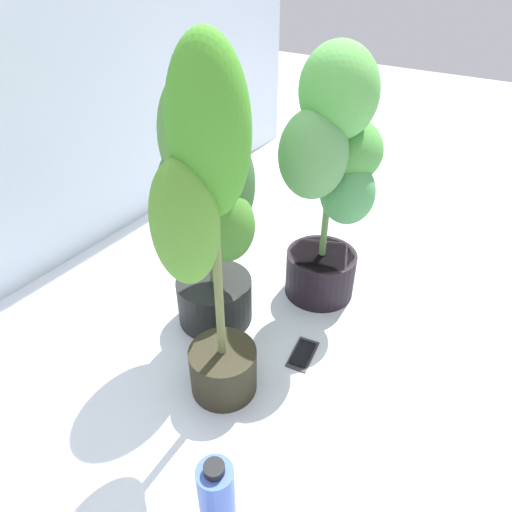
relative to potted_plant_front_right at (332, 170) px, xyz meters
name	(u,v)px	position (x,y,z in m)	size (l,w,h in m)	color
ground_plane	(248,323)	(-0.29, 0.13, -0.51)	(8.00, 8.00, 0.00)	silver
potted_plant_front_right	(332,170)	(0.00, 0.00, 0.00)	(0.45, 0.36, 0.90)	black
potted_plant_front_left	(207,234)	(-0.59, 0.04, 0.05)	(0.27, 0.24, 1.00)	#2B2618
potted_plant_center	(211,197)	(-0.32, 0.24, -0.02)	(0.39, 0.31, 0.88)	black
cell_phone	(303,354)	(-0.32, -0.10, -0.50)	(0.15, 0.09, 0.01)	#342F3A
nutrient_bottle	(217,498)	(-0.89, -0.19, -0.40)	(0.08, 0.08, 0.24)	#4060C3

